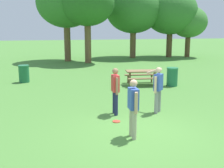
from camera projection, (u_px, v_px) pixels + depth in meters
ground_plane at (138, 132)px, 8.04m from camera, size 120.00×120.00×0.00m
person_thrower at (133, 105)px, 7.49m from camera, size 0.23×0.61×1.64m
person_catcher at (115, 88)px, 9.54m from camera, size 0.23×0.61×1.64m
person_bystander at (158, 86)px, 9.73m from camera, size 0.47×0.84×1.64m
frisbee at (116, 121)px, 8.94m from camera, size 0.25×0.25×0.03m
picnic_table_near at (142, 74)px, 14.57m from camera, size 1.86×1.62×0.77m
trash_can_beside_table at (172, 77)px, 14.30m from camera, size 0.59×0.59×0.96m
trash_can_further_along at (24, 74)px, 15.26m from camera, size 0.59×0.59×0.96m
tree_tall_left at (66, 3)px, 23.93m from camera, size 5.17×5.17×7.33m
tree_broad_center at (87, 3)px, 22.67m from camera, size 4.50×4.50×6.90m
tree_far_right at (133, 9)px, 26.82m from camera, size 5.45×5.45×7.04m
tree_slender_mid at (171, 12)px, 27.39m from camera, size 5.26×5.26×6.75m
tree_back_left at (189, 22)px, 27.64m from camera, size 3.65×3.65×5.07m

